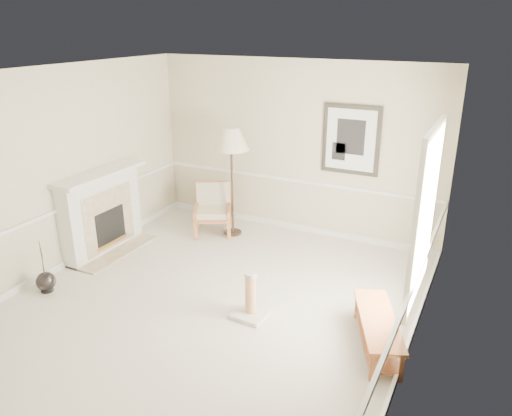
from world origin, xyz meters
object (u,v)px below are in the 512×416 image
at_px(armchair, 213,206).
at_px(scratching_post, 251,302).
at_px(floor_lamp, 231,142).
at_px(bench, 377,328).
at_px(floor_vase, 46,282).

relative_size(armchair, scratching_post, 1.49).
distance_m(armchair, floor_lamp, 1.21).
bearing_deg(scratching_post, bench, 2.49).
distance_m(floor_lamp, bench, 3.89).
height_order(floor_lamp, scratching_post, floor_lamp).
height_order(armchair, floor_lamp, floor_lamp).
height_order(floor_lamp, bench, floor_lamp).
relative_size(bench, scratching_post, 2.22).
bearing_deg(floor_lamp, scratching_post, -56.09).
distance_m(floor_vase, armchair, 2.99).
bearing_deg(floor_lamp, floor_vase, -114.54).
relative_size(floor_vase, armchair, 0.85).
relative_size(floor_vase, scratching_post, 1.27).
relative_size(armchair, bench, 0.67).
distance_m(floor_vase, bench, 4.37).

